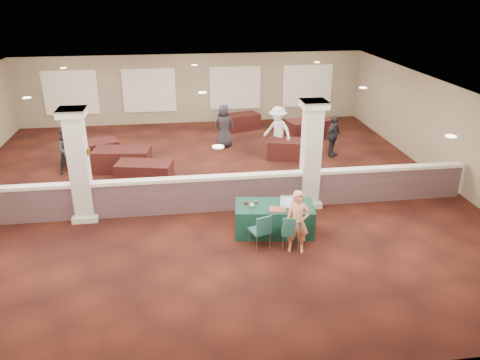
{
  "coord_description": "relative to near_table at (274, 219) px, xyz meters",
  "views": [
    {
      "loc": [
        -0.77,
        -13.85,
        6.24
      ],
      "look_at": [
        0.86,
        -2.0,
        1.14
      ],
      "focal_mm": 35.0,
      "sensor_mm": 36.0,
      "label": 1
    }
  ],
  "objects": [
    {
      "name": "far_table_front_left",
      "position": [
        -4.44,
        5.14,
        0.0
      ],
      "size": [
        2.07,
        1.23,
        0.79
      ],
      "primitive_type": "cube",
      "rotation": [
        0.0,
        0.0,
        -0.13
      ],
      "color": "black",
      "rests_on": "ground"
    },
    {
      "name": "column_left",
      "position": [
        -5.14,
        1.5,
        1.24
      ],
      "size": [
        0.72,
        0.72,
        3.2
      ],
      "color": "silver",
      "rests_on": "ground"
    },
    {
      "name": "attendee_a",
      "position": [
        -6.24,
        5.15,
        0.43
      ],
      "size": [
        0.9,
        0.76,
        1.65
      ],
      "primitive_type": "imported",
      "rotation": [
        0.0,
        0.0,
        0.5
      ],
      "color": "black",
      "rests_on": "ground"
    },
    {
      "name": "wall_front",
      "position": [
        -1.64,
        -5.0,
        1.2
      ],
      "size": [
        16.0,
        0.04,
        3.2
      ],
      "primitive_type": "cube",
      "color": "#7D6D56",
      "rests_on": "ground"
    },
    {
      "name": "sconce_left",
      "position": [
        -5.42,
        1.5,
        1.6
      ],
      "size": [
        0.12,
        0.12,
        0.18
      ],
      "color": "brown",
      "rests_on": "column_left"
    },
    {
      "name": "conf_chair_main",
      "position": [
        0.23,
        -0.94,
        0.16
      ],
      "size": [
        0.57,
        0.57,
        0.94
      ],
      "rotation": [
        0.0,
        0.0,
        -0.24
      ],
      "color": "#1D5254",
      "rests_on": "ground"
    },
    {
      "name": "attendee_b",
      "position": [
        1.36,
        6.0,
        0.56
      ],
      "size": [
        1.24,
        1.27,
        1.9
      ],
      "primitive_type": "imported",
      "rotation": [
        0.0,
        0.0,
        -0.82
      ],
      "color": "white",
      "rests_on": "ground"
    },
    {
      "name": "near_table",
      "position": [
        0.0,
        0.0,
        0.0
      ],
      "size": [
        2.19,
        1.32,
        0.79
      ],
      "primitive_type": "cube",
      "rotation": [
        0.0,
        0.0,
        -0.14
      ],
      "color": "#0D3227",
      "rests_on": "ground"
    },
    {
      "name": "attendee_d",
      "position": [
        -0.58,
        7.23,
        0.48
      ],
      "size": [
        0.88,
        0.49,
        1.75
      ],
      "primitive_type": "imported",
      "rotation": [
        0.0,
        0.0,
        3.11
      ],
      "color": "black",
      "rests_on": "ground"
    },
    {
      "name": "scissors",
      "position": [
        0.65,
        -0.4,
        0.4
      ],
      "size": [
        0.13,
        0.05,
        0.01
      ],
      "primitive_type": "cube",
      "rotation": [
        0.0,
        0.0,
        -0.14
      ],
      "color": "red",
      "rests_on": "near_table"
    },
    {
      "name": "far_table_back_center",
      "position": [
        0.36,
        9.5,
        -0.04
      ],
      "size": [
        1.94,
        1.37,
        0.71
      ],
      "primitive_type": "cube",
      "rotation": [
        0.0,
        0.0,
        0.31
      ],
      "color": "black",
      "rests_on": "ground"
    },
    {
      "name": "attendee_c",
      "position": [
        3.43,
        5.56,
        0.4
      ],
      "size": [
        0.99,
        0.95,
        1.59
      ],
      "primitive_type": "imported",
      "rotation": [
        0.0,
        0.0,
        0.72
      ],
      "color": "black",
      "rests_on": "ground"
    },
    {
      "name": "column_right",
      "position": [
        1.36,
        1.5,
        1.24
      ],
      "size": [
        0.72,
        0.72,
        3.2
      ],
      "color": "silver",
      "rests_on": "ground"
    },
    {
      "name": "ground",
      "position": [
        -1.64,
        3.0,
        -0.4
      ],
      "size": [
        16.0,
        16.0,
        0.0
      ],
      "primitive_type": "plane",
      "color": "#3F180F",
      "rests_on": "ground"
    },
    {
      "name": "yarn_red",
      "position": [
        -0.74,
        0.16,
        0.45
      ],
      "size": [
        0.11,
        0.11,
        0.11
      ],
      "primitive_type": "sphere",
      "color": "maroon",
      "rests_on": "near_table"
    },
    {
      "name": "yarn_cream",
      "position": [
        -0.61,
        -0.02,
        0.46
      ],
      "size": [
        0.12,
        0.12,
        0.12
      ],
      "primitive_type": "sphere",
      "color": "beige",
      "rests_on": "near_table"
    },
    {
      "name": "ceiling",
      "position": [
        -1.64,
        3.0,
        2.8
      ],
      "size": [
        16.0,
        16.0,
        0.02
      ],
      "primitive_type": "cube",
      "color": "white",
      "rests_on": "wall_back"
    },
    {
      "name": "far_table_back_right",
      "position": [
        3.17,
        7.99,
        -0.01
      ],
      "size": [
        2.09,
        1.44,
        0.77
      ],
      "primitive_type": "cube",
      "rotation": [
        0.0,
        0.0,
        0.28
      ],
      "color": "black",
      "rests_on": "ground"
    },
    {
      "name": "far_table_front_right",
      "position": [
        1.81,
        5.5,
        -0.04
      ],
      "size": [
        1.94,
        1.31,
        0.72
      ],
      "primitive_type": "cube",
      "rotation": [
        0.0,
        0.0,
        -0.26
      ],
      "color": "black",
      "rests_on": "ground"
    },
    {
      "name": "sconce_right",
      "position": [
        -4.86,
        1.5,
        1.6
      ],
      "size": [
        0.12,
        0.12,
        0.18
      ],
      "color": "brown",
      "rests_on": "column_left"
    },
    {
      "name": "far_table_back_left",
      "position": [
        -5.64,
        6.2,
        -0.02
      ],
      "size": [
        2.08,
        1.51,
        0.76
      ],
      "primitive_type": "cube",
      "rotation": [
        0.0,
        0.0,
        0.34
      ],
      "color": "black",
      "rests_on": "ground"
    },
    {
      "name": "knitting",
      "position": [
        0.01,
        -0.28,
        0.41
      ],
      "size": [
        0.48,
        0.38,
        0.03
      ],
      "primitive_type": "cube",
      "rotation": [
        0.0,
        0.0,
        -0.14
      ],
      "color": "#BB401E",
      "rests_on": "near_table"
    },
    {
      "name": "far_table_front_center",
      "position": [
        -3.6,
        3.84,
        -0.03
      ],
      "size": [
        1.95,
        1.27,
        0.73
      ],
      "primitive_type": "cube",
      "rotation": [
        0.0,
        0.0,
        -0.22
      ],
      "color": "black",
      "rests_on": "ground"
    },
    {
      "name": "conf_chair_side",
      "position": [
        -0.48,
        -0.76,
        0.15
      ],
      "size": [
        0.59,
        0.59,
        0.93
      ],
      "rotation": [
        0.0,
        0.0,
        0.34
      ],
      "color": "#1D5254",
      "rests_on": "ground"
    },
    {
      "name": "partition_wall",
      "position": [
        -1.64,
        1.5,
        0.17
      ],
      "size": [
        15.6,
        0.28,
        1.1
      ],
      "color": "#52383D",
      "rests_on": "ground"
    },
    {
      "name": "woman",
      "position": [
        0.36,
        -1.02,
        0.41
      ],
      "size": [
        0.67,
        0.54,
        1.62
      ],
      "primitive_type": "imported",
      "rotation": [
        0.0,
        0.0,
        -0.28
      ],
      "color": "#FF8F6E",
      "rests_on": "ground"
    },
    {
      "name": "laptop_base",
      "position": [
        0.31,
        -0.1,
        0.41
      ],
      "size": [
        0.39,
        0.3,
        0.02
      ],
      "primitive_type": "cube",
      "rotation": [
        0.0,
        0.0,
        -0.14
      ],
      "color": "silver",
      "rests_on": "near_table"
    },
    {
      "name": "wall_back",
      "position": [
        -1.64,
        11.0,
        1.2
      ],
      "size": [
        16.0,
        0.04,
        3.2
      ],
      "primitive_type": "cube",
      "color": "#7D6D56",
      "rests_on": "ground"
    },
    {
      "name": "wall_right",
      "position": [
        6.36,
        3.0,
        1.2
      ],
      "size": [
        0.04,
        16.0,
        3.2
      ],
      "primitive_type": "cube",
      "color": "#7D6D56",
      "rests_on": "ground"
    },
    {
      "name": "laptop_screen",
      "position": [
        0.33,
        0.02,
        0.54
      ],
      "size": [
        0.36,
        0.06,
        0.24
      ],
      "primitive_type": "cube",
      "rotation": [
        0.0,
        0.0,
        -0.14
      ],
      "color": "silver",
      "rests_on": "near_table"
    },
    {
      "name": "screen_glow",
      "position": [
        0.33,
        0.02,
        0.52
      ],
      "size": [
        0.32,
        0.05,
        0.21
      ],
      "primitive_type": "cube",
      "rotation": [
        0.0,
        0.0,
        -0.14
      ],
      "color": "#ACB9CF",
      "rests_on": "near_table"
    },
    {
      "name": "yarn_grey",
      "position": [
        -0.46,
        0.2,
        0.45
      ],
      "size": [
        0.11,
        0.11,
        0.11
      ],
      "primitive_type": "sphere",
      "color": "#4F4F54",
      "rests_on": "near_table"
    }
  ]
}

